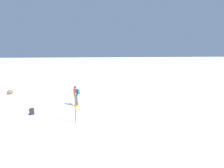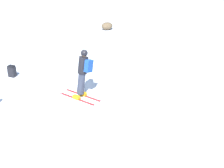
{
  "view_description": "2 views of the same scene",
  "coord_description": "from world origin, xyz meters",
  "px_view_note": "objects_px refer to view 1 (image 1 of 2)",
  "views": [
    {
      "loc": [
        14.78,
        0.37,
        4.59
      ],
      "look_at": [
        -0.94,
        3.25,
        1.7
      ],
      "focal_mm": 28.0,
      "sensor_mm": 36.0,
      "label": 1
    },
    {
      "loc": [
        4.64,
        9.24,
        5.34
      ],
      "look_at": [
        0.18,
        2.49,
        1.56
      ],
      "focal_mm": 50.0,
      "sensor_mm": 36.0,
      "label": 2
    }
  ],
  "objects_px": {
    "spare_backpack": "(32,112)",
    "exposed_boulder_0": "(10,92)",
    "trail_marker": "(75,104)",
    "skier": "(76,95)"
  },
  "relations": [
    {
      "from": "trail_marker",
      "to": "skier",
      "type": "bearing_deg",
      "value": -179.56
    },
    {
      "from": "skier",
      "to": "exposed_boulder_0",
      "type": "xyz_separation_m",
      "value": [
        -5.77,
        -7.39,
        -0.74
      ]
    },
    {
      "from": "spare_backpack",
      "to": "exposed_boulder_0",
      "type": "distance_m",
      "value": 8.54
    },
    {
      "from": "spare_backpack",
      "to": "exposed_boulder_0",
      "type": "bearing_deg",
      "value": -95.97
    },
    {
      "from": "spare_backpack",
      "to": "trail_marker",
      "type": "distance_m",
      "value": 4.02
    },
    {
      "from": "skier",
      "to": "exposed_boulder_0",
      "type": "bearing_deg",
      "value": -148.58
    },
    {
      "from": "skier",
      "to": "exposed_boulder_0",
      "type": "distance_m",
      "value": 9.4
    },
    {
      "from": "spare_backpack",
      "to": "trail_marker",
      "type": "height_order",
      "value": "trail_marker"
    },
    {
      "from": "exposed_boulder_0",
      "to": "trail_marker",
      "type": "height_order",
      "value": "trail_marker"
    },
    {
      "from": "exposed_boulder_0",
      "to": "trail_marker",
      "type": "distance_m",
      "value": 12.15
    }
  ]
}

